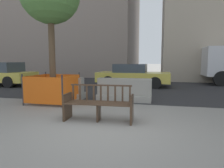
# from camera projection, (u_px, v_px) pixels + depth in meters

# --- Properties ---
(ground_plane) EXTENTS (200.00, 200.00, 0.00)m
(ground_plane) POSITION_uv_depth(u_px,v_px,m) (98.00, 129.00, 4.36)
(ground_plane) COLOR gray
(street_asphalt) EXTENTS (120.00, 12.00, 0.01)m
(street_asphalt) POSITION_uv_depth(u_px,v_px,m) (137.00, 84.00, 12.78)
(street_asphalt) COLOR #28282B
(street_asphalt) RESTS_ON ground
(street_bench) EXTENTS (1.71, 0.60, 0.88)m
(street_bench) POSITION_uv_depth(u_px,v_px,m) (99.00, 105.00, 4.95)
(street_bench) COLOR #473323
(street_bench) RESTS_ON ground
(jersey_barrier_centre) EXTENTS (2.01, 0.70, 0.84)m
(jersey_barrier_centre) POSITION_uv_depth(u_px,v_px,m) (124.00, 92.00, 7.42)
(jersey_barrier_centre) COLOR gray
(jersey_barrier_centre) RESTS_ON ground
(jersey_barrier_left) EXTENTS (2.03, 0.78, 0.84)m
(jersey_barrier_left) POSITION_uv_depth(u_px,v_px,m) (60.00, 90.00, 7.93)
(jersey_barrier_left) COLOR gray
(jersey_barrier_left) RESTS_ON ground
(construction_fence) EXTENTS (1.48, 1.48, 1.05)m
(construction_fence) POSITION_uv_depth(u_px,v_px,m) (53.00, 88.00, 7.13)
(construction_fence) COLOR #2D2D33
(construction_fence) RESTS_ON ground
(car_taxi_near) EXTENTS (4.20, 1.98, 1.30)m
(car_taxi_near) POSITION_uv_depth(u_px,v_px,m) (133.00, 75.00, 11.70)
(car_taxi_near) COLOR #DBC64C
(car_taxi_near) RESTS_ON ground
(car_sedan_mid) EXTENTS (4.02, 1.95, 1.40)m
(car_sedan_mid) POSITION_uv_depth(u_px,v_px,m) (1.00, 74.00, 12.05)
(car_sedan_mid) COLOR #DBC64C
(car_sedan_mid) RESTS_ON ground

